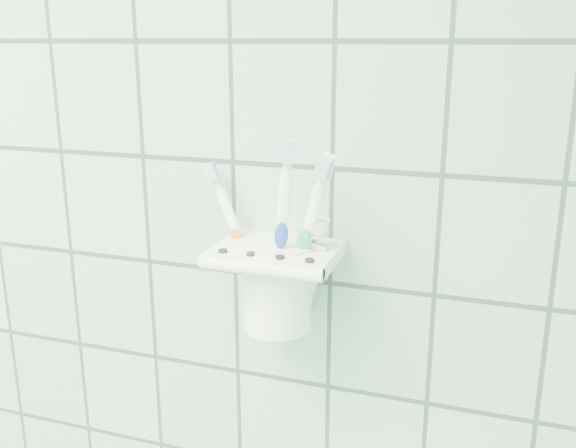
# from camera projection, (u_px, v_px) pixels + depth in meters

# --- Properties ---
(holder_bracket) EXTENTS (0.13, 0.11, 0.04)m
(holder_bracket) POSITION_uv_depth(u_px,v_px,m) (277.00, 254.00, 0.70)
(holder_bracket) COLOR white
(holder_bracket) RESTS_ON wall_back
(cup) EXTENTS (0.09, 0.09, 0.10)m
(cup) POSITION_uv_depth(u_px,v_px,m) (277.00, 282.00, 0.72)
(cup) COLOR white
(cup) RESTS_ON holder_bracket
(toothbrush_pink) EXTENTS (0.08, 0.03, 0.19)m
(toothbrush_pink) POSITION_uv_depth(u_px,v_px,m) (269.00, 238.00, 0.71)
(toothbrush_pink) COLOR white
(toothbrush_pink) RESTS_ON cup
(toothbrush_blue) EXTENTS (0.03, 0.03, 0.21)m
(toothbrush_blue) POSITION_uv_depth(u_px,v_px,m) (273.00, 237.00, 0.68)
(toothbrush_blue) COLOR white
(toothbrush_blue) RESTS_ON cup
(toothbrush_orange) EXTENTS (0.07, 0.06, 0.21)m
(toothbrush_orange) POSITION_uv_depth(u_px,v_px,m) (286.00, 224.00, 0.72)
(toothbrush_orange) COLOR white
(toothbrush_orange) RESTS_ON cup
(toothpaste_tube) EXTENTS (0.06, 0.03, 0.13)m
(toothpaste_tube) POSITION_uv_depth(u_px,v_px,m) (292.00, 259.00, 0.70)
(toothpaste_tube) COLOR silver
(toothpaste_tube) RESTS_ON cup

